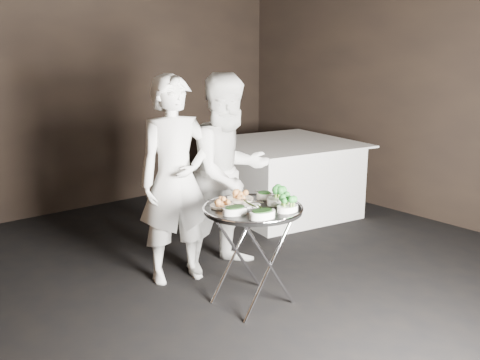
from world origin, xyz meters
TOP-DOWN VIEW (x-y plane):
  - floor at (0.00, 0.00)m, footprint 6.00×7.00m
  - wall_back at (0.00, 3.52)m, footprint 6.00×0.05m
  - tray_stand at (0.05, 0.23)m, footprint 0.51×0.43m
  - serving_tray at (0.05, 0.23)m, footprint 0.75×0.75m
  - potato_plate_a at (-0.12, 0.38)m, footprint 0.18×0.18m
  - potato_plate_b at (0.10, 0.43)m, footprint 0.20×0.20m
  - greens_bowl at (0.28, 0.35)m, footprint 0.12×0.12m
  - asparagus_plate_a at (0.04, 0.24)m, footprint 0.18×0.12m
  - asparagus_plate_b at (0.01, 0.08)m, footprint 0.21×0.17m
  - spinach_bowl_a at (-0.16, 0.18)m, footprint 0.20×0.16m
  - spinach_bowl_b at (-0.07, -0.01)m, footprint 0.21×0.16m
  - broccoli_bowl_a at (0.26, 0.18)m, footprint 0.21×0.16m
  - broccoli_bowl_b at (0.18, -0.01)m, footprint 0.17×0.12m
  - serving_utensils at (0.06, 0.29)m, footprint 0.58×0.43m
  - waiter_left at (-0.13, 0.99)m, footprint 0.71×0.55m
  - waiter_right at (0.37, 0.91)m, footprint 0.86×0.68m
  - dining_table at (1.88, 1.77)m, footprint 1.51×1.51m

SIDE VIEW (x-z plane):
  - floor at x=0.00m, z-range -0.05..0.00m
  - tray_stand at x=0.05m, z-range 0.05..0.80m
  - dining_table at x=1.88m, z-range 0.00..0.86m
  - serving_tray at x=0.05m, z-range 0.74..0.78m
  - asparagus_plate_a at x=0.04m, z-range 0.77..0.80m
  - asparagus_plate_b at x=0.01m, z-range 0.77..0.81m
  - potato_plate_a at x=-0.12m, z-range 0.77..0.83m
  - greens_bowl at x=0.28m, z-range 0.77..0.84m
  - broccoli_bowl_b at x=0.18m, z-range 0.77..0.84m
  - potato_plate_b at x=0.10m, z-range 0.77..0.84m
  - spinach_bowl_a at x=-0.16m, z-range 0.77..0.84m
  - spinach_bowl_b at x=-0.07m, z-range 0.77..0.85m
  - broccoli_bowl_a at x=0.26m, z-range 0.77..0.85m
  - serving_utensils at x=0.06m, z-range 0.81..0.82m
  - waiter_right at x=0.37m, z-range 0.00..1.72m
  - waiter_left at x=-0.13m, z-range 0.00..1.72m
  - wall_back at x=0.00m, z-range 0.00..3.00m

